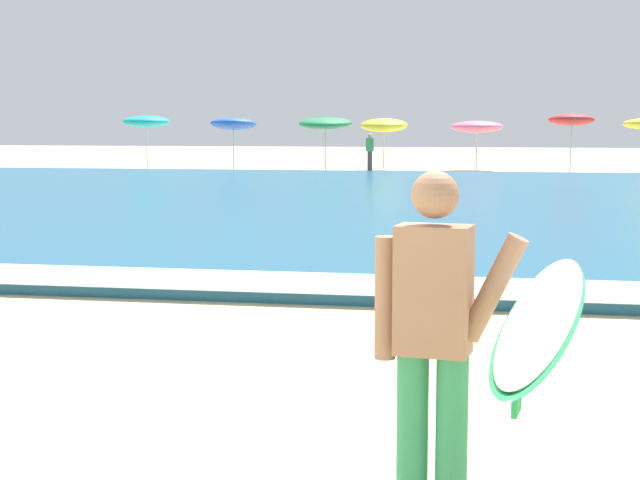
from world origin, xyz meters
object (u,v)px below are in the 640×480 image
beach_umbrella_1 (233,124)px  beach_umbrella_3 (384,125)px  beach_umbrella_4 (477,127)px  beach_umbrella_5 (571,120)px  surfer_with_board (488,325)px  beachgoer_near_row_left (370,151)px  beach_umbrella_0 (146,122)px  beach_umbrella_2 (325,123)px

beach_umbrella_1 → beach_umbrella_3: size_ratio=1.02×
beach_umbrella_4 → beach_umbrella_5: size_ratio=0.92×
surfer_with_board → beach_umbrella_3: 37.60m
surfer_with_board → beach_umbrella_5: (2.68, 35.66, 1.09)m
beach_umbrella_3 → beachgoer_near_row_left: beach_umbrella_3 is taller
beach_umbrella_0 → beach_umbrella_5: 17.97m
surfer_with_board → beachgoer_near_row_left: bearing=98.5°
surfer_with_board → beach_umbrella_4: (-1.06, 37.82, 0.80)m
beach_umbrella_2 → beachgoer_near_row_left: bearing=-12.3°
surfer_with_board → beach_umbrella_1: (-11.14, 35.68, 0.93)m
beach_umbrella_2 → beach_umbrella_4: beach_umbrella_2 is taller
beach_umbrella_1 → beach_umbrella_2: beach_umbrella_2 is taller
beach_umbrella_0 → beach_umbrella_5: (17.96, -0.77, 0.05)m
beach_umbrella_1 → beach_umbrella_3: (6.19, 1.59, -0.06)m
beach_umbrella_2 → beachgoer_near_row_left: 2.29m
beach_umbrella_0 → beach_umbrella_3: (10.32, 0.85, -0.16)m
beach_umbrella_1 → beach_umbrella_2: (3.86, 0.40, 0.03)m
beach_umbrella_3 → beachgoer_near_row_left: size_ratio=1.42×
beach_umbrella_0 → beach_umbrella_4: size_ratio=1.05×
beach_umbrella_1 → beach_umbrella_5: bearing=-0.1°
beach_umbrella_3 → beach_umbrella_4: 3.93m
beach_umbrella_1 → beach_umbrella_3: 6.39m
beach_umbrella_5 → beach_umbrella_2: bearing=177.6°
beach_umbrella_2 → beach_umbrella_3: bearing=27.1°
beach_umbrella_0 → beach_umbrella_2: beach_umbrella_0 is taller
beach_umbrella_2 → beach_umbrella_5: size_ratio=0.96×
beach_umbrella_1 → beach_umbrella_4: size_ratio=1.03×
beach_umbrella_3 → beachgoer_near_row_left: (-0.38, -1.61, -1.06)m
beach_umbrella_4 → beachgoer_near_row_left: bearing=-153.1°
beachgoer_near_row_left → surfer_with_board: bearing=-81.5°
beach_umbrella_0 → beach_umbrella_4: (14.21, 1.40, -0.23)m
surfer_with_board → beach_umbrella_1: bearing=107.3°
beach_umbrella_5 → beach_umbrella_0: bearing=177.6°
beach_umbrella_2 → beachgoer_near_row_left: (1.94, -0.42, -1.14)m
beach_umbrella_3 → beach_umbrella_5: 7.81m
beachgoer_near_row_left → beach_umbrella_2: bearing=167.7°
beach_umbrella_0 → beach_umbrella_5: beach_umbrella_5 is taller
beach_umbrella_1 → beach_umbrella_2: bearing=5.9°
beach_umbrella_4 → surfer_with_board: bearing=-88.4°
beach_umbrella_1 → beach_umbrella_4: bearing=12.0°
beach_umbrella_3 → beach_umbrella_1: bearing=-165.6°
beach_umbrella_4 → beach_umbrella_1: bearing=-168.0°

